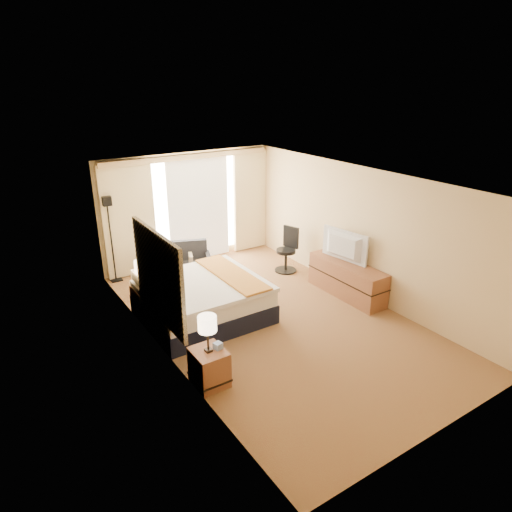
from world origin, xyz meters
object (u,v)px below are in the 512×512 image
desk_chair (287,252)px  bed (202,299)px  nightstand_right (147,301)px  loveseat (180,269)px  media_dresser (347,279)px  floor_lamp (109,222)px  nightstand_left (209,367)px  lamp_left (207,324)px  lamp_right (142,267)px  television (341,246)px

desk_chair → bed: bearing=-178.1°
bed → nightstand_right: bearing=139.4°
nightstand_right → loveseat: bearing=42.1°
media_dresser → floor_lamp: size_ratio=0.95×
media_dresser → desk_chair: 1.71m
floor_lamp → nightstand_left: bearing=-89.6°
lamp_left → lamp_right: (-0.04, 2.45, 0.00)m
nightstand_right → lamp_right: lamp_right is taller
nightstand_right → bed: (0.81, -0.69, 0.10)m
lamp_left → lamp_right: bearing=91.0°
nightstand_right → media_dresser: 3.97m
bed → desk_chair: desk_chair is taller
nightstand_left → desk_chair: desk_chair is taller
loveseat → television: size_ratio=1.40×
desk_chair → television: (0.19, -1.52, 0.56)m
lamp_left → lamp_right: 2.45m
floor_lamp → lamp_left: floor_lamp is taller
media_dresser → lamp_left: size_ratio=3.21×
nightstand_left → lamp_right: size_ratio=0.97×
bed → television: bearing=-11.6°
media_dresser → floor_lamp: (-3.73, 3.30, 0.99)m
lamp_left → television: size_ratio=0.52×
nightstand_right → bed: bed is taller
television → media_dresser: bearing=-172.3°
nightstand_left → nightstand_right: same height
bed → loveseat: (0.34, 1.73, -0.10)m
media_dresser → bed: 2.99m
lamp_right → lamp_left: bearing=-89.0°
bed → lamp_left: 2.08m
bed → desk_chair: bearing=19.4°
lamp_left → television: bearing=18.6°
nightstand_left → bed: 1.98m
nightstand_left → floor_lamp: bearing=90.4°
nightstand_left → desk_chair: size_ratio=0.53×
bed → floor_lamp: floor_lamp is taller
media_dresser → loveseat: bearing=135.8°
nightstand_right → television: bearing=-19.3°
bed → loveseat: bed is taller
bed → media_dresser: bearing=-14.7°
bed → lamp_right: bearing=143.3°
loveseat → desk_chair: 2.45m
nightstand_left → loveseat: size_ratio=0.36×
television → bed: bearing=70.0°
lamp_right → loveseat: bearing=42.4°
floor_lamp → lamp_left: (0.03, -4.36, -0.35)m
nightstand_left → floor_lamp: size_ratio=0.29×
bed → lamp_right: size_ratio=3.73×
television → nightstand_left: bearing=100.1°
nightstand_right → loveseat: 1.55m
floor_lamp → lamp_left: 4.37m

